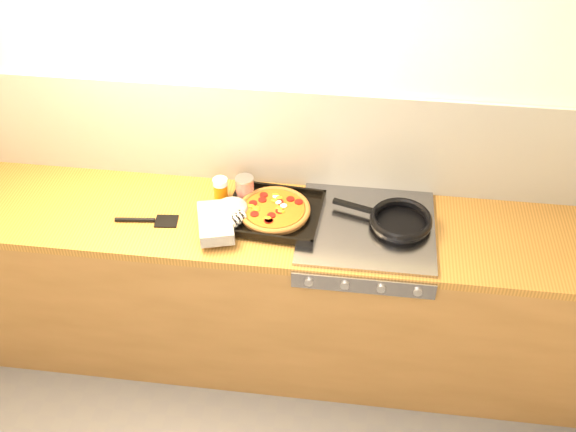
# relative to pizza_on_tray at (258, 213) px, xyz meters

# --- Properties ---
(room_shell) EXTENTS (3.20, 3.20, 3.20)m
(room_shell) POSITION_rel_pizza_on_tray_xyz_m (0.03, 0.30, 0.21)
(room_shell) COLOR white
(room_shell) RESTS_ON ground
(counter_run) EXTENTS (3.20, 0.62, 0.90)m
(counter_run) POSITION_rel_pizza_on_tray_xyz_m (0.04, 0.01, -0.49)
(counter_run) COLOR olive
(counter_run) RESTS_ON ground
(stovetop) EXTENTS (0.60, 0.56, 0.02)m
(stovetop) POSITION_rel_pizza_on_tray_xyz_m (0.48, 0.01, -0.04)
(stovetop) COLOR gray
(stovetop) RESTS_ON counter_run
(pizza_on_tray) EXTENTS (0.56, 0.47, 0.07)m
(pizza_on_tray) POSITION_rel_pizza_on_tray_xyz_m (0.00, 0.00, 0.00)
(pizza_on_tray) COLOR black
(pizza_on_tray) RESTS_ON stovetop
(frying_pan) EXTENTS (0.48, 0.34, 0.05)m
(frying_pan) POSITION_rel_pizza_on_tray_xyz_m (0.63, 0.03, -0.00)
(frying_pan) COLOR black
(frying_pan) RESTS_ON stovetop
(tomato_can) EXTENTS (0.09, 0.09, 0.12)m
(tomato_can) POSITION_rel_pizza_on_tray_xyz_m (-0.09, 0.15, 0.02)
(tomato_can) COLOR maroon
(tomato_can) RESTS_ON counter_run
(juice_glass) EXTENTS (0.09, 0.09, 0.11)m
(juice_glass) POSITION_rel_pizza_on_tray_xyz_m (-0.20, 0.13, 0.01)
(juice_glass) COLOR orange
(juice_glass) RESTS_ON counter_run
(wooden_spoon) EXTENTS (0.30, 0.10, 0.02)m
(wooden_spoon) POSITION_rel_pizza_on_tray_xyz_m (0.17, 0.17, -0.03)
(wooden_spoon) COLOR #AA8A48
(wooden_spoon) RESTS_ON counter_run
(black_spatula) EXTENTS (0.29, 0.10, 0.02)m
(black_spatula) POSITION_rel_pizza_on_tray_xyz_m (-0.49, -0.07, -0.04)
(black_spatula) COLOR black
(black_spatula) RESTS_ON counter_run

